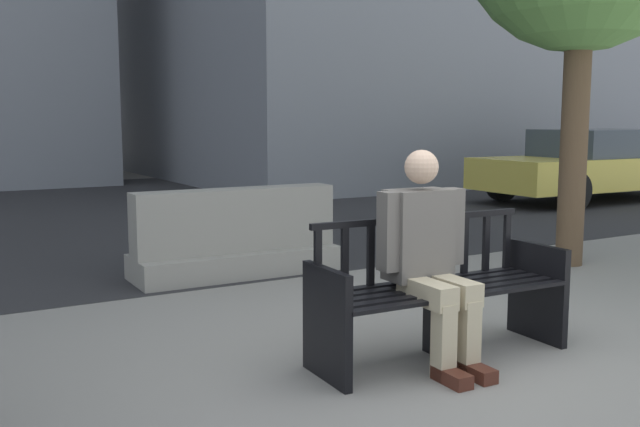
{
  "coord_description": "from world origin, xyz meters",
  "views": [
    {
      "loc": [
        -2.86,
        -3.15,
        1.5
      ],
      "look_at": [
        0.01,
        1.72,
        0.75
      ],
      "focal_mm": 40.0,
      "sensor_mm": 36.0,
      "label": 1
    }
  ],
  "objects_px": {
    "street_bench": "(439,295)",
    "jersey_barrier_centre": "(236,240)",
    "seated_person": "(428,253)",
    "car_taxi_near": "(596,165)"
  },
  "relations": [
    {
      "from": "street_bench",
      "to": "seated_person",
      "type": "relative_size",
      "value": 1.3
    },
    {
      "from": "seated_person",
      "to": "car_taxi_near",
      "type": "bearing_deg",
      "value": 32.94
    },
    {
      "from": "street_bench",
      "to": "seated_person",
      "type": "bearing_deg",
      "value": -159.55
    },
    {
      "from": "jersey_barrier_centre",
      "to": "car_taxi_near",
      "type": "bearing_deg",
      "value": 16.61
    },
    {
      "from": "seated_person",
      "to": "car_taxi_near",
      "type": "distance_m",
      "value": 9.94
    },
    {
      "from": "seated_person",
      "to": "street_bench",
      "type": "bearing_deg",
      "value": 20.45
    },
    {
      "from": "street_bench",
      "to": "jersey_barrier_centre",
      "type": "relative_size",
      "value": 0.85
    },
    {
      "from": "street_bench",
      "to": "jersey_barrier_centre",
      "type": "distance_m",
      "value": 2.87
    },
    {
      "from": "street_bench",
      "to": "jersey_barrier_centre",
      "type": "xyz_separation_m",
      "value": [
        -0.12,
        2.87,
        -0.06
      ]
    },
    {
      "from": "car_taxi_near",
      "to": "jersey_barrier_centre",
      "type": "bearing_deg",
      "value": -163.39
    }
  ]
}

